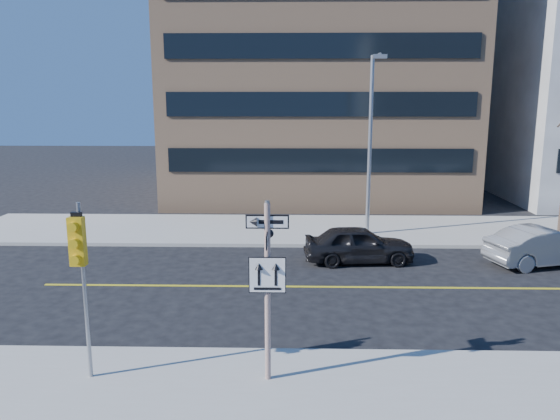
{
  "coord_description": "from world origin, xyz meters",
  "views": [
    {
      "loc": [
        0.53,
        -13.7,
        6.3
      ],
      "look_at": [
        0.12,
        4.0,
        2.67
      ],
      "focal_mm": 35.0,
      "sensor_mm": 36.0,
      "label": 1
    }
  ],
  "objects_px": {
    "sign_pole": "(268,281)",
    "parked_car_a": "(359,244)",
    "traffic_signal": "(79,256)",
    "parked_car_b": "(545,246)",
    "streetlight_a": "(371,134)"
  },
  "relations": [
    {
      "from": "sign_pole",
      "to": "parked_car_a",
      "type": "height_order",
      "value": "sign_pole"
    },
    {
      "from": "parked_car_a",
      "to": "parked_car_b",
      "type": "bearing_deg",
      "value": -96.15
    },
    {
      "from": "parked_car_b",
      "to": "streetlight_a",
      "type": "height_order",
      "value": "streetlight_a"
    },
    {
      "from": "traffic_signal",
      "to": "parked_car_b",
      "type": "bearing_deg",
      "value": 33.41
    },
    {
      "from": "sign_pole",
      "to": "traffic_signal",
      "type": "distance_m",
      "value": 4.05
    },
    {
      "from": "parked_car_a",
      "to": "parked_car_b",
      "type": "relative_size",
      "value": 0.94
    },
    {
      "from": "sign_pole",
      "to": "parked_car_b",
      "type": "relative_size",
      "value": 0.9
    },
    {
      "from": "sign_pole",
      "to": "traffic_signal",
      "type": "relative_size",
      "value": 1.02
    },
    {
      "from": "sign_pole",
      "to": "parked_car_a",
      "type": "distance_m",
      "value": 10.1
    },
    {
      "from": "sign_pole",
      "to": "parked_car_b",
      "type": "height_order",
      "value": "sign_pole"
    },
    {
      "from": "traffic_signal",
      "to": "streetlight_a",
      "type": "xyz_separation_m",
      "value": [
        8.0,
        13.42,
        1.73
      ]
    },
    {
      "from": "parked_car_a",
      "to": "streetlight_a",
      "type": "distance_m",
      "value": 5.63
    },
    {
      "from": "parked_car_b",
      "to": "streetlight_a",
      "type": "bearing_deg",
      "value": 41.55
    },
    {
      "from": "traffic_signal",
      "to": "parked_car_a",
      "type": "distance_m",
      "value": 12.17
    },
    {
      "from": "parked_car_b",
      "to": "traffic_signal",
      "type": "bearing_deg",
      "value": 107.83
    }
  ]
}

